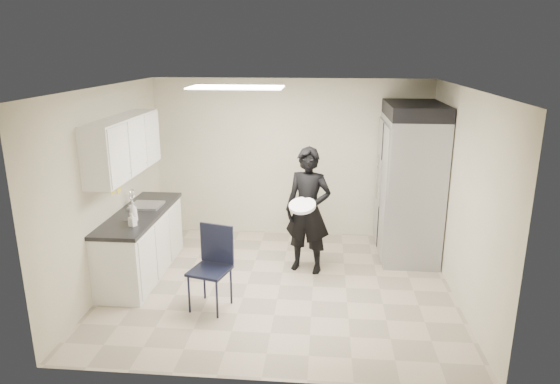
# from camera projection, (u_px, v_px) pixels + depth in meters

# --- Properties ---
(floor) EXTENTS (4.50, 4.50, 0.00)m
(floor) POSITION_uv_depth(u_px,v_px,m) (280.00, 285.00, 6.68)
(floor) COLOR tan
(floor) RESTS_ON ground
(ceiling) EXTENTS (4.50, 4.50, 0.00)m
(ceiling) POSITION_uv_depth(u_px,v_px,m) (280.00, 88.00, 5.95)
(ceiling) COLOR silver
(ceiling) RESTS_ON back_wall
(back_wall) EXTENTS (4.50, 0.00, 4.50)m
(back_wall) POSITION_uv_depth(u_px,v_px,m) (291.00, 159.00, 8.23)
(back_wall) COLOR beige
(back_wall) RESTS_ON floor
(left_wall) EXTENTS (0.00, 4.00, 4.00)m
(left_wall) POSITION_uv_depth(u_px,v_px,m) (109.00, 188.00, 6.51)
(left_wall) COLOR beige
(left_wall) RESTS_ON floor
(right_wall) EXTENTS (0.00, 4.00, 4.00)m
(right_wall) POSITION_uv_depth(u_px,v_px,m) (462.00, 197.00, 6.12)
(right_wall) COLOR beige
(right_wall) RESTS_ON floor
(ceiling_panel) EXTENTS (1.20, 0.60, 0.02)m
(ceiling_panel) POSITION_uv_depth(u_px,v_px,m) (236.00, 87.00, 6.40)
(ceiling_panel) COLOR white
(ceiling_panel) RESTS_ON ceiling
(lower_counter) EXTENTS (0.60, 1.90, 0.86)m
(lower_counter) POSITION_uv_depth(u_px,v_px,m) (141.00, 245.00, 6.92)
(lower_counter) COLOR silver
(lower_counter) RESTS_ON floor
(countertop) EXTENTS (0.64, 1.95, 0.05)m
(countertop) POSITION_uv_depth(u_px,v_px,m) (139.00, 214.00, 6.79)
(countertop) COLOR black
(countertop) RESTS_ON lower_counter
(sink) EXTENTS (0.42, 0.40, 0.14)m
(sink) POSITION_uv_depth(u_px,v_px,m) (147.00, 209.00, 7.03)
(sink) COLOR gray
(sink) RESTS_ON countertop
(faucet) EXTENTS (0.02, 0.02, 0.24)m
(faucet) POSITION_uv_depth(u_px,v_px,m) (132.00, 199.00, 7.01)
(faucet) COLOR silver
(faucet) RESTS_ON countertop
(upper_cabinets) EXTENTS (0.35, 1.80, 0.75)m
(upper_cabinets) POSITION_uv_depth(u_px,v_px,m) (124.00, 146.00, 6.54)
(upper_cabinets) COLOR silver
(upper_cabinets) RESTS_ON left_wall
(towel_dispenser) EXTENTS (0.22, 0.30, 0.35)m
(towel_dispenser) POSITION_uv_depth(u_px,v_px,m) (150.00, 145.00, 7.70)
(towel_dispenser) COLOR black
(towel_dispenser) RESTS_ON left_wall
(notice_sticker_left) EXTENTS (0.00, 0.12, 0.07)m
(notice_sticker_left) POSITION_uv_depth(u_px,v_px,m) (113.00, 192.00, 6.63)
(notice_sticker_left) COLOR yellow
(notice_sticker_left) RESTS_ON left_wall
(notice_sticker_right) EXTENTS (0.00, 0.12, 0.07)m
(notice_sticker_right) POSITION_uv_depth(u_px,v_px,m) (119.00, 190.00, 6.83)
(notice_sticker_right) COLOR yellow
(notice_sticker_right) RESTS_ON left_wall
(commercial_fridge) EXTENTS (0.80, 1.35, 2.10)m
(commercial_fridge) POSITION_uv_depth(u_px,v_px,m) (409.00, 188.00, 7.45)
(commercial_fridge) COLOR gray
(commercial_fridge) RESTS_ON floor
(fridge_compressor) EXTENTS (0.80, 1.35, 0.20)m
(fridge_compressor) POSITION_uv_depth(u_px,v_px,m) (415.00, 110.00, 7.13)
(fridge_compressor) COLOR black
(fridge_compressor) RESTS_ON commercial_fridge
(folding_chair) EXTENTS (0.54, 0.54, 0.99)m
(folding_chair) POSITION_uv_depth(u_px,v_px,m) (210.00, 271.00, 5.96)
(folding_chair) COLOR black
(folding_chair) RESTS_ON floor
(man_tuxedo) EXTENTS (0.75, 0.60, 1.77)m
(man_tuxedo) POSITION_uv_depth(u_px,v_px,m) (308.00, 211.00, 6.90)
(man_tuxedo) COLOR black
(man_tuxedo) RESTS_ON floor
(bucket_lid) EXTENTS (0.45, 0.45, 0.04)m
(bucket_lid) POSITION_uv_depth(u_px,v_px,m) (302.00, 206.00, 6.64)
(bucket_lid) COLOR white
(bucket_lid) RESTS_ON man_tuxedo
(soap_bottle_a) EXTENTS (0.14, 0.14, 0.27)m
(soap_bottle_a) POSITION_uv_depth(u_px,v_px,m) (133.00, 212.00, 6.37)
(soap_bottle_a) COLOR white
(soap_bottle_a) RESTS_ON countertop
(soap_bottle_b) EXTENTS (0.10, 0.10, 0.17)m
(soap_bottle_b) POSITION_uv_depth(u_px,v_px,m) (132.00, 220.00, 6.22)
(soap_bottle_b) COLOR #A7A9B3
(soap_bottle_b) RESTS_ON countertop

